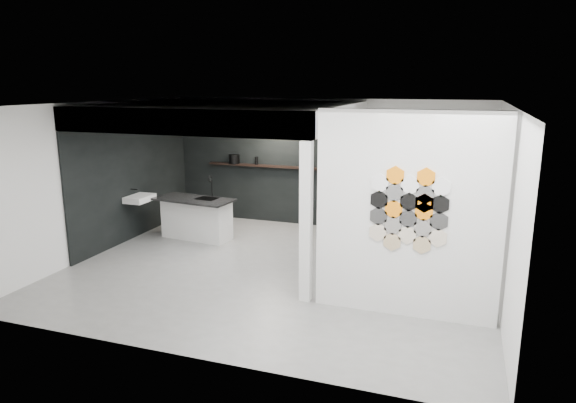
% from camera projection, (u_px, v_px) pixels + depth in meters
% --- Properties ---
extents(floor, '(7.00, 6.00, 0.01)m').
position_uv_depth(floor, '(277.00, 271.00, 8.77)').
color(floor, slate).
extents(partition_panel, '(2.45, 0.15, 2.80)m').
position_uv_depth(partition_panel, '(407.00, 216.00, 6.82)').
color(partition_panel, silver).
rests_on(partition_panel, floor).
extents(bay_clad_back, '(4.40, 0.04, 2.35)m').
position_uv_depth(bay_clad_back, '(268.00, 171.00, 11.65)').
color(bay_clad_back, black).
rests_on(bay_clad_back, floor).
extents(bay_clad_left, '(0.04, 4.00, 2.35)m').
position_uv_depth(bay_clad_left, '(135.00, 180.00, 10.52)').
color(bay_clad_left, black).
rests_on(bay_clad_left, floor).
extents(bulkhead, '(4.40, 4.00, 0.40)m').
position_uv_depth(bulkhead, '(229.00, 115.00, 9.52)').
color(bulkhead, silver).
rests_on(bulkhead, corner_column).
extents(corner_column, '(0.16, 0.16, 2.35)m').
position_uv_depth(corner_column, '(306.00, 223.00, 7.32)').
color(corner_column, silver).
rests_on(corner_column, floor).
extents(fascia_beam, '(4.40, 0.16, 0.40)m').
position_uv_depth(fascia_beam, '(174.00, 122.00, 7.75)').
color(fascia_beam, silver).
rests_on(fascia_beam, corner_column).
extents(wall_basin, '(0.40, 0.60, 0.12)m').
position_uv_depth(wall_basin, '(140.00, 198.00, 10.34)').
color(wall_basin, silver).
rests_on(wall_basin, bay_clad_left).
extents(display_shelf, '(3.00, 0.15, 0.04)m').
position_uv_depth(display_shelf, '(270.00, 166.00, 11.49)').
color(display_shelf, black).
rests_on(display_shelf, bay_clad_back).
extents(kitchen_island, '(1.68, 0.89, 1.30)m').
position_uv_depth(kitchen_island, '(197.00, 218.00, 10.48)').
color(kitchen_island, silver).
rests_on(kitchen_island, floor).
extents(stockpot, '(0.30, 0.30, 0.20)m').
position_uv_depth(stockpot, '(234.00, 159.00, 11.74)').
color(stockpot, black).
rests_on(stockpot, display_shelf).
extents(kettle, '(0.25, 0.25, 0.17)m').
position_uv_depth(kettle, '(303.00, 163.00, 11.22)').
color(kettle, black).
rests_on(kettle, display_shelf).
extents(glass_bowl, '(0.19, 0.19, 0.11)m').
position_uv_depth(glass_bowl, '(329.00, 166.00, 11.04)').
color(glass_bowl, gray).
rests_on(glass_bowl, display_shelf).
extents(glass_vase, '(0.11, 0.11, 0.14)m').
position_uv_depth(glass_vase, '(329.00, 165.00, 11.04)').
color(glass_vase, gray).
rests_on(glass_vase, display_shelf).
extents(bottle_dark, '(0.08, 0.08, 0.18)m').
position_uv_depth(bottle_dark, '(256.00, 161.00, 11.57)').
color(bottle_dark, black).
rests_on(bottle_dark, display_shelf).
extents(utensil_cup, '(0.09, 0.09, 0.09)m').
position_uv_depth(utensil_cup, '(236.00, 161.00, 11.74)').
color(utensil_cup, black).
rests_on(utensil_cup, display_shelf).
extents(hex_tile_cluster, '(1.04, 0.02, 1.16)m').
position_uv_depth(hex_tile_cluster, '(409.00, 210.00, 6.71)').
color(hex_tile_cluster, beige).
rests_on(hex_tile_cluster, partition_panel).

